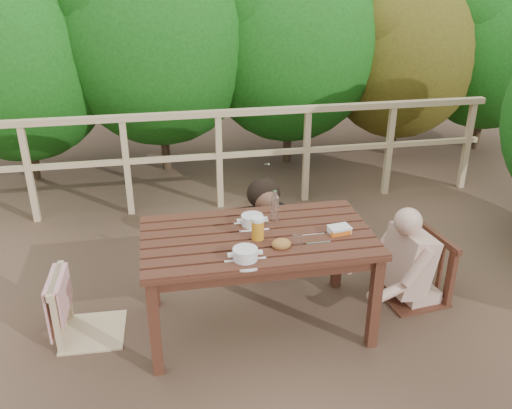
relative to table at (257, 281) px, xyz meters
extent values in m
plane|color=brown|center=(0.00, 0.00, -0.35)|extent=(60.00, 60.00, 0.00)
cube|color=#3E1F15|center=(0.00, 0.00, 0.00)|extent=(1.50, 0.85, 0.70)
cube|color=tan|center=(-1.12, 0.11, 0.09)|extent=(0.45, 0.45, 0.88)
cube|color=#3E1F15|center=(0.16, 0.85, 0.06)|extent=(0.48, 0.48, 0.82)
cube|color=#3E1F15|center=(1.20, 0.11, 0.11)|extent=(0.51, 0.51, 0.92)
cube|color=tan|center=(0.00, 2.00, 0.16)|extent=(5.60, 0.10, 1.01)
cylinder|color=white|center=(-0.13, -0.30, 0.39)|extent=(0.25, 0.25, 0.08)
cylinder|color=white|center=(-0.01, 0.14, 0.39)|extent=(0.25, 0.25, 0.08)
ellipsoid|color=#B06328|center=(0.11, -0.20, 0.38)|extent=(0.12, 0.09, 0.07)
cylinder|color=orange|center=(-0.01, -0.06, 0.43)|extent=(0.08, 0.08, 0.16)
cylinder|color=silver|center=(0.15, 0.17, 0.47)|extent=(0.06, 0.06, 0.24)
cylinder|color=silver|center=(0.22, -0.18, 0.39)|extent=(0.07, 0.07, 0.08)
cube|color=white|center=(0.53, -0.08, 0.38)|extent=(0.15, 0.12, 0.06)
camera|label=1|loc=(-0.60, -3.06, 2.01)|focal=38.03mm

